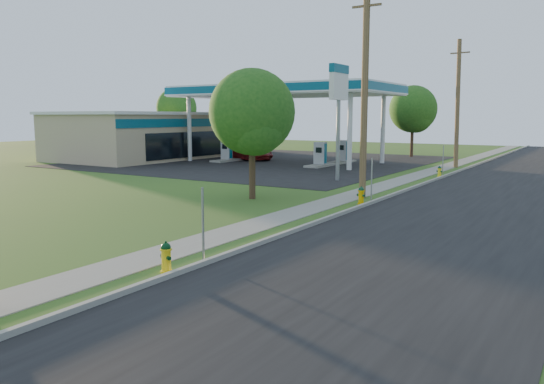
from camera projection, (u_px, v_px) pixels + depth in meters
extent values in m
plane|color=#335422|center=(60.00, 308.00, 10.67)|extent=(140.00, 140.00, 0.00)
cube|color=black|center=(427.00, 239.00, 16.66)|extent=(8.00, 120.00, 0.02)
cube|color=gray|center=(314.00, 223.00, 18.76)|extent=(0.15, 120.00, 0.15)
cube|color=gray|center=(272.00, 220.00, 19.70)|extent=(1.50, 120.00, 0.03)
cube|color=black|center=(264.00, 161.00, 45.91)|extent=(26.00, 28.00, 0.02)
cylinder|color=brown|center=(365.00, 93.00, 24.53)|extent=(0.32, 0.32, 9.80)
cube|color=brown|center=(367.00, 6.00, 23.98)|extent=(1.40, 0.10, 0.10)
cylinder|color=brown|center=(458.00, 104.00, 39.62)|extent=(0.49, 0.32, 9.50)
cube|color=brown|center=(460.00, 53.00, 39.09)|extent=(1.40, 0.10, 0.12)
cube|color=gray|center=(203.00, 225.00, 13.91)|extent=(0.05, 0.04, 2.00)
cube|color=gray|center=(372.00, 180.00, 23.79)|extent=(0.05, 0.04, 2.00)
cube|color=gray|center=(443.00, 161.00, 34.00)|extent=(0.05, 0.04, 2.00)
cylinder|color=silver|center=(189.00, 129.00, 45.67)|extent=(0.36, 0.36, 5.50)
cylinder|color=silver|center=(235.00, 128.00, 51.19)|extent=(0.36, 0.36, 5.50)
cylinder|color=silver|center=(350.00, 132.00, 37.74)|extent=(0.36, 0.36, 5.50)
cylinder|color=silver|center=(383.00, 130.00, 43.27)|extent=(0.36, 0.36, 5.50)
cube|color=silver|center=(284.00, 91.00, 44.02)|extent=(18.00, 9.00, 0.90)
cube|color=#06516B|center=(284.00, 91.00, 44.02)|extent=(18.15, 9.15, 0.63)
cube|color=silver|center=(284.00, 95.00, 44.06)|extent=(18.18, 9.18, 0.10)
cube|color=gray|center=(227.00, 161.00, 45.55)|extent=(1.20, 3.20, 0.18)
cube|color=#9EA0A3|center=(227.00, 149.00, 45.41)|extent=(0.90, 0.50, 1.70)
cube|color=#06516B|center=(227.00, 149.00, 45.41)|extent=(0.94, 0.40, 1.50)
cube|color=black|center=(225.00, 147.00, 45.15)|extent=(0.50, 0.02, 0.40)
cube|color=gray|center=(320.00, 166.00, 40.79)|extent=(1.20, 3.20, 0.18)
cube|color=#9EA0A3|center=(320.00, 153.00, 40.66)|extent=(0.90, 0.50, 1.70)
cube|color=#06516B|center=(320.00, 153.00, 40.66)|extent=(0.94, 0.40, 1.50)
cube|color=black|center=(319.00, 150.00, 40.39)|extent=(0.50, 0.02, 0.40)
cube|color=gray|center=(253.00, 158.00, 48.90)|extent=(1.20, 3.20, 0.18)
cube|color=#9EA0A3|center=(253.00, 147.00, 48.76)|extent=(0.90, 0.50, 1.70)
cube|color=#06516B|center=(253.00, 147.00, 48.76)|extent=(0.94, 0.40, 1.50)
cube|color=black|center=(251.00, 145.00, 48.50)|extent=(0.50, 0.02, 0.40)
cube|color=gray|center=(342.00, 162.00, 44.14)|extent=(1.20, 3.20, 0.18)
cube|color=#9EA0A3|center=(342.00, 150.00, 44.00)|extent=(0.90, 0.50, 1.70)
cube|color=#06516B|center=(342.00, 150.00, 44.00)|extent=(0.94, 0.40, 1.50)
cube|color=black|center=(341.00, 148.00, 43.74)|extent=(0.50, 0.02, 0.40)
cube|color=tan|center=(169.00, 136.00, 51.44)|extent=(10.00, 22.00, 4.00)
cube|color=#06516B|center=(209.00, 122.00, 48.61)|extent=(0.06, 22.00, 0.70)
cube|color=black|center=(210.00, 143.00, 48.87)|extent=(0.06, 16.06, 2.20)
cube|color=silver|center=(168.00, 114.00, 51.14)|extent=(10.40, 22.40, 0.25)
cylinder|color=gray|center=(338.00, 139.00, 31.53)|extent=(0.24, 0.24, 5.00)
cube|color=silver|center=(339.00, 83.00, 31.07)|extent=(0.30, 2.00, 2.00)
cube|color=#06516B|center=(339.00, 69.00, 30.95)|extent=(0.34, 2.04, 0.50)
cylinder|color=#372919|center=(252.00, 166.00, 24.67)|extent=(0.30, 0.30, 3.11)
sphere|color=#1D4F17|center=(252.00, 112.00, 24.32)|extent=(3.98, 3.98, 3.98)
sphere|color=#1D4F17|center=(256.00, 126.00, 23.94)|extent=(2.73, 2.73, 2.73)
cylinder|color=#372919|center=(412.00, 139.00, 50.65)|extent=(0.30, 0.30, 3.50)
sphere|color=#1D4F17|center=(413.00, 109.00, 50.26)|extent=(4.48, 4.48, 4.48)
sphere|color=#1D4F17|center=(416.00, 116.00, 49.90)|extent=(3.08, 3.08, 3.08)
cylinder|color=#372919|center=(177.00, 133.00, 63.63)|extent=(0.30, 0.30, 3.74)
sphere|color=#1D4F17|center=(177.00, 108.00, 63.21)|extent=(4.79, 4.79, 4.79)
sphere|color=#1D4F17|center=(178.00, 114.00, 62.86)|extent=(3.29, 3.29, 3.29)
cylinder|color=yellow|center=(167.00, 272.00, 13.06)|extent=(0.30, 0.30, 0.06)
cylinder|color=yellow|center=(166.00, 260.00, 13.02)|extent=(0.23, 0.23, 0.64)
cylinder|color=yellow|center=(166.00, 249.00, 12.98)|extent=(0.30, 0.30, 0.04)
sphere|color=black|center=(166.00, 248.00, 12.98)|extent=(0.25, 0.25, 0.25)
cylinder|color=black|center=(166.00, 242.00, 12.96)|extent=(0.05, 0.05, 0.06)
cylinder|color=black|center=(160.00, 258.00, 12.92)|extent=(0.16, 0.16, 0.12)
cylinder|color=black|center=(164.00, 256.00, 13.13)|extent=(0.14, 0.13, 0.10)
cylinder|color=black|center=(169.00, 258.00, 12.89)|extent=(0.14, 0.13, 0.10)
cylinder|color=#EDB105|center=(361.00, 204.00, 23.25)|extent=(0.31, 0.31, 0.07)
cylinder|color=#EDB105|center=(361.00, 197.00, 23.21)|extent=(0.24, 0.24, 0.65)
cylinder|color=#EDB105|center=(361.00, 191.00, 23.17)|extent=(0.31, 0.31, 0.04)
sphere|color=#0E3E21|center=(361.00, 190.00, 23.16)|extent=(0.25, 0.25, 0.25)
cylinder|color=#0E3E21|center=(361.00, 187.00, 23.14)|extent=(0.05, 0.05, 0.07)
cylinder|color=#0E3E21|center=(359.00, 195.00, 23.10)|extent=(0.16, 0.16, 0.12)
cylinder|color=#0E3E21|center=(359.00, 195.00, 23.31)|extent=(0.14, 0.13, 0.10)
cylinder|color=#0E3E21|center=(364.00, 196.00, 23.07)|extent=(0.14, 0.13, 0.10)
cylinder|color=yellow|center=(439.00, 177.00, 33.74)|extent=(0.28, 0.28, 0.06)
cylinder|color=yellow|center=(439.00, 173.00, 33.70)|extent=(0.22, 0.22, 0.59)
cylinder|color=yellow|center=(440.00, 169.00, 33.66)|extent=(0.28, 0.28, 0.04)
sphere|color=#0E3821|center=(440.00, 168.00, 33.66)|extent=(0.23, 0.23, 0.23)
cylinder|color=#0E3821|center=(440.00, 166.00, 33.64)|extent=(0.05, 0.05, 0.06)
cylinder|color=#0E3821|center=(438.00, 172.00, 33.61)|extent=(0.14, 0.15, 0.11)
cylinder|color=#0E3821|center=(438.00, 171.00, 33.80)|extent=(0.12, 0.12, 0.09)
cylinder|color=#0E3821|center=(441.00, 172.00, 33.58)|extent=(0.12, 0.12, 0.09)
imported|color=maroon|center=(250.00, 153.00, 46.93)|extent=(5.18, 3.40, 1.32)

